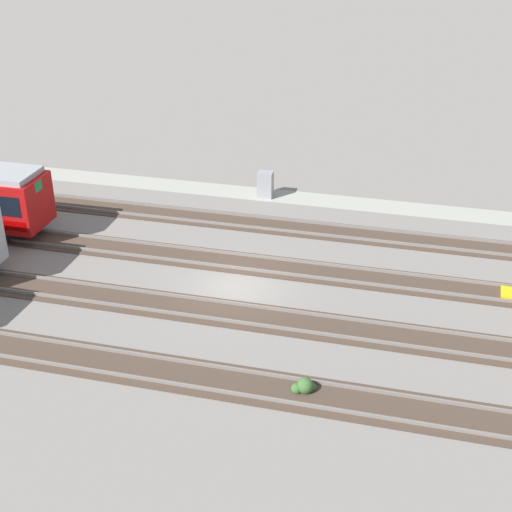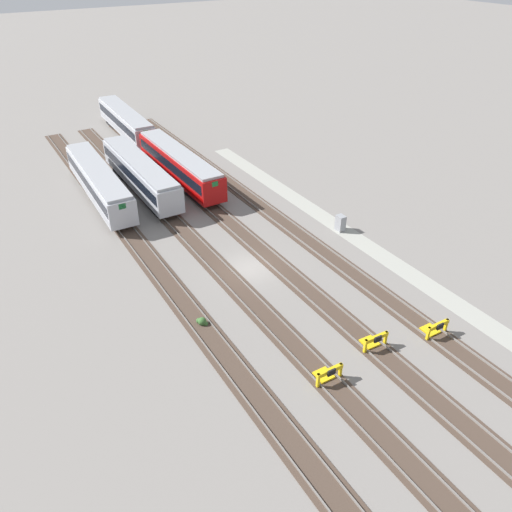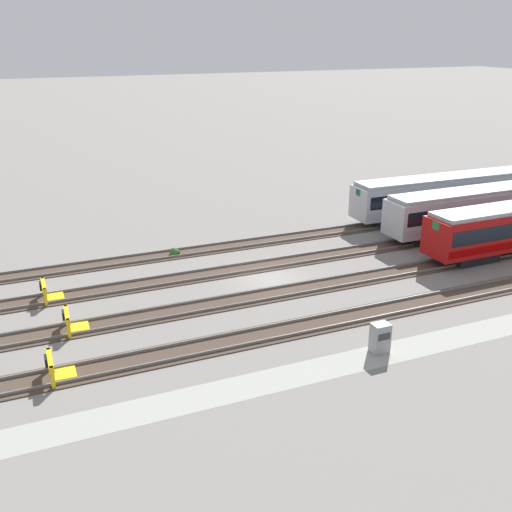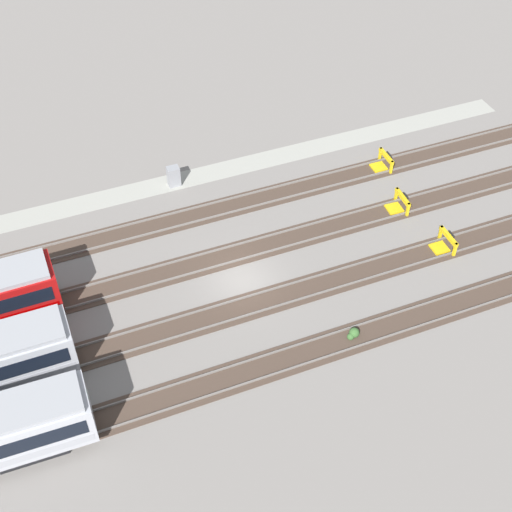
{
  "view_description": "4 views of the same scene",
  "coord_description": "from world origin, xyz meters",
  "px_view_note": "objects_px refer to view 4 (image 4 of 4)",
  "views": [
    {
      "loc": [
        -8.09,
        28.01,
        16.99
      ],
      "look_at": [
        -0.99,
        0.0,
        1.8
      ],
      "focal_mm": 50.0,
      "sensor_mm": 36.0,
      "label": 1
    },
    {
      "loc": [
        -31.23,
        18.25,
        24.34
      ],
      "look_at": [
        -0.99,
        0.0,
        1.8
      ],
      "focal_mm": 35.0,
      "sensor_mm": 36.0,
      "label": 2
    },
    {
      "loc": [
        -15.25,
        -33.45,
        15.46
      ],
      "look_at": [
        -0.99,
        0.0,
        1.8
      ],
      "focal_mm": 42.0,
      "sensor_mm": 36.0,
      "label": 3
    },
    {
      "loc": [
        10.95,
        29.92,
        33.93
      ],
      "look_at": [
        -0.99,
        0.0,
        1.8
      ],
      "focal_mm": 50.0,
      "sensor_mm": 36.0,
      "label": 4
    }
  ],
  "objects_px": {
    "bumper_stop_nearest_track": "(383,162)",
    "electrical_cabinet": "(174,176)",
    "weed_clump": "(354,333)",
    "bumper_stop_near_inner_track": "(399,203)",
    "bumper_stop_middle_track": "(444,243)"
  },
  "relations": [
    {
      "from": "electrical_cabinet",
      "to": "bumper_stop_middle_track",
      "type": "bearing_deg",
      "value": 138.34
    },
    {
      "from": "bumper_stop_nearest_track",
      "to": "electrical_cabinet",
      "type": "bearing_deg",
      "value": -14.24
    },
    {
      "from": "bumper_stop_nearest_track",
      "to": "bumper_stop_middle_track",
      "type": "distance_m",
      "value": 9.44
    },
    {
      "from": "bumper_stop_nearest_track",
      "to": "weed_clump",
      "type": "relative_size",
      "value": 2.18
    },
    {
      "from": "bumper_stop_near_inner_track",
      "to": "electrical_cabinet",
      "type": "relative_size",
      "value": 1.26
    },
    {
      "from": "bumper_stop_middle_track",
      "to": "weed_clump",
      "type": "distance_m",
      "value": 10.26
    },
    {
      "from": "bumper_stop_near_inner_track",
      "to": "weed_clump",
      "type": "xyz_separation_m",
      "value": [
        8.39,
        9.26,
        -0.27
      ]
    },
    {
      "from": "bumper_stop_middle_track",
      "to": "bumper_stop_near_inner_track",
      "type": "bearing_deg",
      "value": -80.18
    },
    {
      "from": "bumper_stop_nearest_track",
      "to": "weed_clump",
      "type": "distance_m",
      "value": 16.99
    },
    {
      "from": "electrical_cabinet",
      "to": "weed_clump",
      "type": "xyz_separation_m",
      "value": [
        -5.81,
        17.89,
        -0.56
      ]
    },
    {
      "from": "bumper_stop_nearest_track",
      "to": "bumper_stop_near_inner_track",
      "type": "xyz_separation_m",
      "value": [
        1.3,
        4.7,
        0.0
      ]
    },
    {
      "from": "bumper_stop_nearest_track",
      "to": "bumper_stop_middle_track",
      "type": "bearing_deg",
      "value": 87.08
    },
    {
      "from": "bumper_stop_near_inner_track",
      "to": "weed_clump",
      "type": "distance_m",
      "value": 12.49
    },
    {
      "from": "bumper_stop_near_inner_track",
      "to": "bumper_stop_nearest_track",
      "type": "bearing_deg",
      "value": -105.43
    },
    {
      "from": "bumper_stop_nearest_track",
      "to": "bumper_stop_near_inner_track",
      "type": "distance_m",
      "value": 4.88
    }
  ]
}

